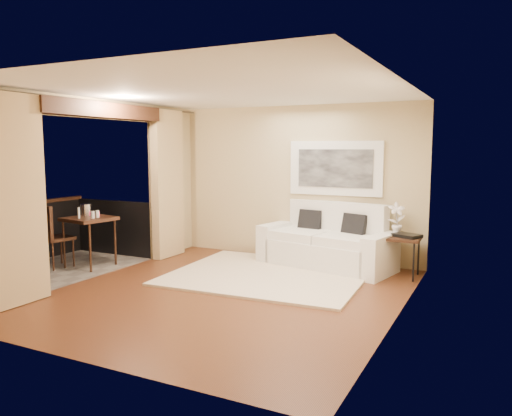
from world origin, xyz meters
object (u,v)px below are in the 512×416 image
Objects in this scene: orchid at (397,218)px; bistro_table at (89,222)px; balcony_chair_far at (50,232)px; side_table at (401,240)px; sofa at (328,244)px; ice_bucket at (86,210)px.

orchid reaches higher than bistro_table.
bistro_table is at bearing -129.99° from balcony_chair_far.
orchid is at bearing 122.60° from side_table.
balcony_chair_far reaches higher than bistro_table.
orchid reaches higher than sofa.
bistro_table is (-4.63, -1.81, -0.13)m from orchid.
sofa reaches higher than balcony_chair_far.
side_table is at bearing 17.47° from ice_bucket.
side_table is 5.02m from bistro_table.
balcony_chair_far is 0.66m from ice_bucket.
side_table is at bearing -147.66° from balcony_chair_far.
orchid is (-0.11, 0.18, 0.31)m from side_table.
ice_bucket reaches higher than bistro_table.
balcony_chair_far is at bearing -141.26° from bistro_table.
ice_bucket is (0.33, 0.47, 0.32)m from balcony_chair_far.
sofa is 3.78× the size of side_table.
sofa is 4.56m from balcony_chair_far.
ice_bucket reaches higher than side_table.
balcony_chair_far is at bearing -139.90° from sofa.
sofa reaches higher than bistro_table.
orchid is at bearing 14.28° from sofa.
sofa is at bearing 173.71° from side_table.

